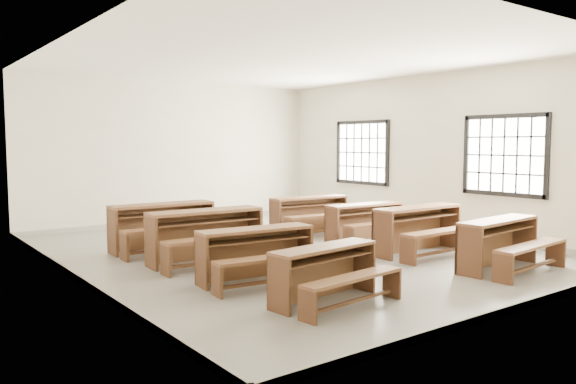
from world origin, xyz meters
TOP-DOWN VIEW (x-y plane):
  - room at (0.09, 0.00)m, footprint 8.50×8.50m
  - desk_set_0 at (-1.47, -2.71)m, footprint 1.50×0.88m
  - desk_set_1 at (-1.57, -1.43)m, footprint 1.64×0.97m
  - desk_set_2 at (-1.53, 0.00)m, footprint 1.82×1.00m
  - desk_set_3 at (-1.64, 1.33)m, footprint 1.78×0.95m
  - desk_set_4 at (1.65, -2.94)m, footprint 1.68×0.97m
  - desk_set_5 at (1.63, -1.47)m, footprint 1.73×0.90m
  - desk_set_6 at (1.69, -0.16)m, footprint 1.62×0.92m
  - desk_set_7 at (1.50, 1.25)m, footprint 1.70×0.99m

SIDE VIEW (x-z plane):
  - desk_set_0 at x=-1.47m, z-range 0.05..0.70m
  - desk_set_1 at x=-1.57m, z-range 0.06..0.76m
  - desk_set_6 at x=1.69m, z-range 0.06..0.76m
  - desk_set_4 at x=1.65m, z-range 0.06..0.78m
  - desk_set_7 at x=1.50m, z-range 0.06..0.80m
  - desk_set_5 at x=1.63m, z-range 0.06..0.84m
  - desk_set_3 at x=-1.64m, z-range 0.07..0.86m
  - desk_set_2 at x=-1.53m, z-range 0.07..0.87m
  - room at x=0.09m, z-range 0.54..3.74m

